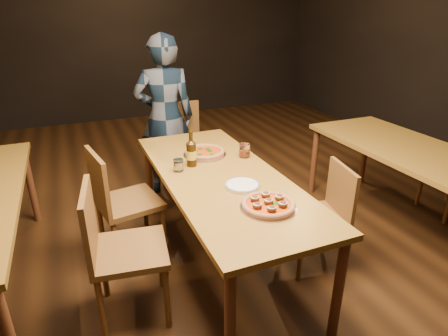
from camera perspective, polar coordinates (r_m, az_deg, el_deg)
name	(u,v)px	position (r m, az deg, el deg)	size (l,w,h in m)	color
ground	(222,261)	(3.05, -0.37, -13.92)	(9.00, 9.00, 0.00)	black
room_shell	(221,6)	(2.43, -0.50, 23.51)	(9.00, 9.00, 9.00)	black
table_main	(221,183)	(2.70, -0.41, -2.38)	(0.80, 2.00, 0.75)	brown
table_right	(418,159)	(3.53, 27.45, 1.22)	(0.80, 2.00, 0.75)	brown
chair_main_nw	(130,250)	(2.42, -14.16, -12.00)	(0.45, 0.45, 0.96)	brown
chair_main_sw	(129,201)	(2.98, -14.30, -4.92)	(0.44, 0.44, 0.95)	brown
chair_main_e	(315,216)	(2.88, 13.76, -7.13)	(0.40, 0.40, 0.85)	brown
chair_end	(185,149)	(3.93, -5.98, 2.93)	(0.46, 0.46, 0.98)	brown
pizza_meatball	(268,204)	(2.24, 6.79, -5.53)	(0.34, 0.34, 0.06)	#B7B7BF
pizza_margherita	(205,152)	(3.02, -2.96, 2.41)	(0.34, 0.34, 0.05)	#B7B7BF
plate_stack	(242,185)	(2.48, 2.80, -2.67)	(0.23, 0.23, 0.02)	white
beer_bottle	(191,154)	(2.79, -4.99, 2.18)	(0.08, 0.08, 0.27)	black
water_glass	(178,165)	(2.73, -6.96, 0.43)	(0.07, 0.07, 0.09)	white
amber_glass	(245,151)	(2.97, 3.14, 2.67)	(0.09, 0.09, 0.11)	maroon
diner	(165,117)	(3.87, -8.97, 7.62)	(0.60, 0.39, 1.64)	black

